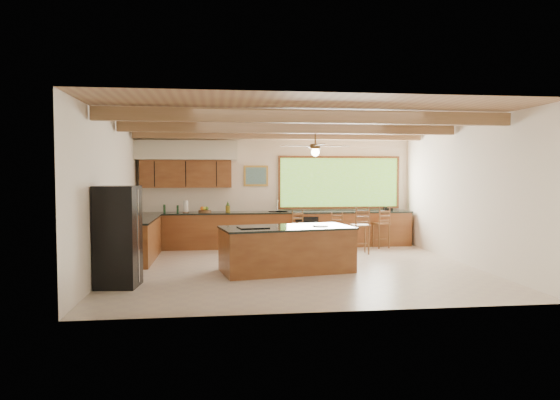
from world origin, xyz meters
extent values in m
plane|color=beige|center=(0.00, 0.00, 0.00)|extent=(7.20, 7.20, 0.00)
cube|color=white|center=(0.00, 3.25, 1.50)|extent=(7.20, 0.04, 3.00)
cube|color=white|center=(0.00, -3.25, 1.50)|extent=(7.20, 0.04, 3.00)
cube|color=white|center=(-3.60, 0.00, 1.50)|extent=(0.04, 6.50, 3.00)
cube|color=white|center=(3.60, 0.00, 1.50)|extent=(0.04, 6.50, 3.00)
cube|color=#95704A|center=(0.00, 0.00, 3.00)|extent=(7.20, 6.50, 0.04)
cube|color=#8C6446|center=(0.00, -1.60, 2.86)|extent=(7.10, 0.15, 0.22)
cube|color=#8C6446|center=(0.00, 0.50, 2.86)|extent=(7.10, 0.15, 0.22)
cube|color=#8C6446|center=(0.00, 2.30, 2.86)|extent=(7.10, 0.15, 0.22)
cube|color=brown|center=(-2.35, 3.06, 1.90)|extent=(2.30, 0.35, 0.70)
cube|color=beige|center=(-2.35, 2.99, 2.50)|extent=(2.60, 0.50, 0.48)
cylinder|color=#FFEABF|center=(-3.05, 2.99, 2.27)|extent=(0.10, 0.10, 0.01)
cylinder|color=#FFEABF|center=(-1.65, 2.99, 2.27)|extent=(0.10, 0.10, 0.01)
cube|color=#85B741|center=(1.70, 3.22, 1.67)|extent=(3.20, 0.04, 1.30)
cube|color=#AE8435|center=(-0.55, 3.22, 1.85)|extent=(0.64, 0.03, 0.54)
cube|color=#3B6A5A|center=(-0.55, 3.20, 1.85)|extent=(0.54, 0.01, 0.44)
cube|color=brown|center=(0.00, 2.91, 0.44)|extent=(7.00, 0.65, 0.88)
cube|color=black|center=(0.00, 2.91, 0.90)|extent=(7.04, 0.69, 0.04)
cube|color=brown|center=(-3.26, 1.35, 0.44)|extent=(0.65, 2.35, 0.88)
cube|color=black|center=(-3.26, 1.35, 0.90)|extent=(0.69, 2.39, 0.04)
cube|color=black|center=(0.70, 2.58, 0.42)|extent=(0.60, 0.02, 0.78)
cube|color=silver|center=(0.00, 2.91, 0.91)|extent=(0.50, 0.38, 0.03)
cylinder|color=silver|center=(0.00, 3.11, 1.07)|extent=(0.03, 0.03, 0.30)
cylinder|color=silver|center=(0.00, 3.01, 1.20)|extent=(0.03, 0.20, 0.03)
cylinder|color=white|center=(-2.36, 2.90, 1.07)|extent=(0.13, 0.13, 0.31)
cylinder|color=#1C4620|center=(-2.90, 3.05, 1.02)|extent=(0.06, 0.06, 0.20)
cylinder|color=#1C4620|center=(-2.56, 2.91, 1.01)|extent=(0.05, 0.05, 0.19)
cube|color=black|center=(2.98, 2.98, 0.97)|extent=(0.23, 0.19, 0.10)
cube|color=brown|center=(-0.23, -0.34, 0.42)|extent=(2.64, 1.56, 0.84)
cube|color=black|center=(-0.23, -0.34, 0.86)|extent=(2.68, 1.60, 0.04)
cube|color=black|center=(-0.89, -0.45, 0.89)|extent=(0.62, 0.53, 0.02)
cylinder|color=white|center=(0.45, -0.31, 0.88)|extent=(0.30, 0.30, 0.02)
cube|color=black|center=(-3.22, -1.30, 0.85)|extent=(0.73, 0.71, 1.70)
cube|color=silver|center=(-2.89, -1.30, 0.85)|extent=(0.02, 0.05, 1.56)
cube|color=brown|center=(0.36, 2.45, 0.60)|extent=(0.45, 0.45, 0.04)
cylinder|color=brown|center=(0.22, 2.31, 0.29)|extent=(0.03, 0.03, 0.59)
cylinder|color=brown|center=(0.51, 2.31, 0.29)|extent=(0.03, 0.03, 0.59)
cylinder|color=brown|center=(0.22, 2.59, 0.29)|extent=(0.03, 0.03, 0.59)
cylinder|color=brown|center=(0.51, 2.59, 0.29)|extent=(0.03, 0.03, 0.59)
cube|color=brown|center=(1.82, 1.60, 0.68)|extent=(0.41, 0.41, 0.04)
cylinder|color=brown|center=(1.66, 1.44, 0.33)|extent=(0.04, 0.04, 0.65)
cylinder|color=brown|center=(1.98, 1.44, 0.33)|extent=(0.04, 0.04, 0.65)
cylinder|color=brown|center=(1.66, 1.76, 0.33)|extent=(0.04, 0.04, 0.65)
cylinder|color=brown|center=(1.98, 1.76, 0.33)|extent=(0.04, 0.04, 0.65)
cube|color=brown|center=(1.44, 2.32, 0.57)|extent=(0.43, 0.43, 0.04)
cylinder|color=brown|center=(1.30, 2.18, 0.28)|extent=(0.03, 0.03, 0.55)
cylinder|color=brown|center=(1.57, 2.18, 0.28)|extent=(0.03, 0.03, 0.55)
cylinder|color=brown|center=(1.30, 2.45, 0.28)|extent=(0.03, 0.03, 0.55)
cylinder|color=brown|center=(1.57, 2.45, 0.28)|extent=(0.03, 0.03, 0.55)
cube|color=brown|center=(2.61, 2.45, 0.63)|extent=(0.45, 0.45, 0.04)
cylinder|color=brown|center=(2.46, 2.30, 0.30)|extent=(0.04, 0.04, 0.61)
cylinder|color=brown|center=(2.76, 2.30, 0.30)|extent=(0.04, 0.04, 0.61)
cylinder|color=brown|center=(2.46, 2.60, 0.30)|extent=(0.04, 0.04, 0.61)
cylinder|color=brown|center=(2.76, 2.60, 0.30)|extent=(0.04, 0.04, 0.61)
camera|label=1|loc=(-1.56, -9.88, 1.90)|focal=32.00mm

